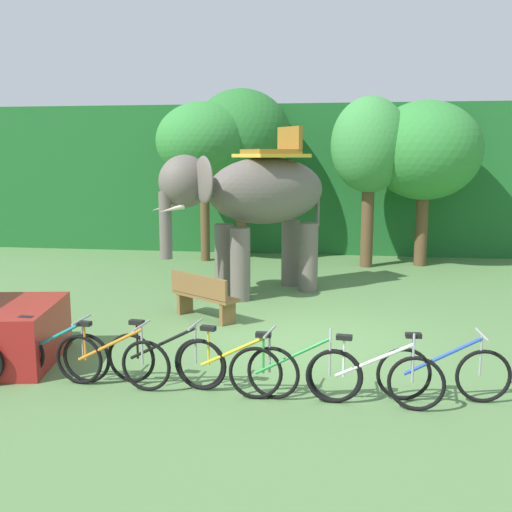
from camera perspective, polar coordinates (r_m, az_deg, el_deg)
The scene contains 15 objects.
ground_plane at distance 10.20m, azimuth 5.05°, elevation -8.30°, with size 80.00×80.00×0.00m, color #567F47.
foliage_hedge at distance 21.83m, azimuth 6.90°, elevation 7.56°, with size 36.00×6.00×4.72m, color #1E6028.
tree_far_left at distance 17.70m, azimuth -5.03°, elevation 10.89°, with size 2.80×2.80×4.68m.
tree_right at distance 18.25m, azimuth -1.40°, elevation 11.22°, with size 3.01×3.01×5.11m.
tree_center_left at distance 16.93m, azimuth 10.87°, elevation 10.29°, with size 2.15×2.15×4.74m.
tree_center at distance 17.45m, azimuth 15.93°, elevation 9.66°, with size 3.12×3.12×4.64m.
elephant at distance 13.31m, azimuth -0.20°, elevation 5.63°, with size 3.90×3.45×3.78m.
bike_teal at distance 8.91m, azimuth -18.90°, elevation -8.87°, with size 1.71×0.52×0.92m.
bike_orange at distance 8.42m, azimuth -13.70°, elevation -9.72°, with size 1.71×0.52×0.92m.
bike_black at distance 8.34m, azimuth -8.79°, elevation -9.73°, with size 1.71×0.52×0.92m.
bike_yellow at distance 7.96m, azimuth -1.89°, elevation -10.57°, with size 1.70×0.52×0.92m.
bike_green at distance 7.77m, azimuth 3.66°, elevation -11.11°, with size 1.71×0.52×0.92m.
bike_white at distance 7.74m, azimuth 11.35°, elevation -11.36°, with size 1.70×0.52×0.92m.
bike_blue at distance 8.11m, azimuth 17.55°, elevation -10.66°, with size 1.71×0.52×0.92m.
wooden_bench at distance 11.48m, azimuth -5.13°, elevation -3.77°, with size 1.47×1.17×0.89m.
Camera 1 is at (0.48, -9.69, 3.14)m, focal length 41.60 mm.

